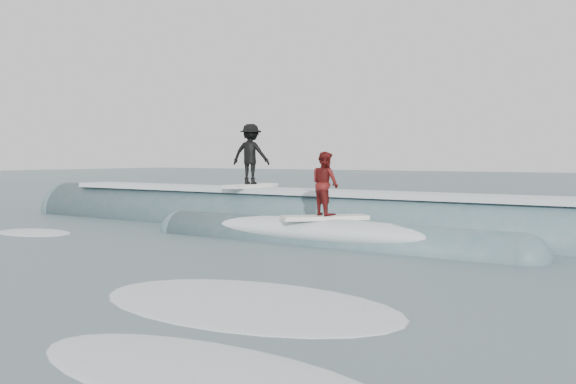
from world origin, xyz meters
The scene contains 6 objects.
ground centered at (0.00, 0.00, 0.00)m, with size 160.00×160.00×0.00m, color #3E535B.
breaking_wave centered at (0.30, 6.17, 0.04)m, with size 22.79×3.84×2.11m.
surfer_black centered at (-2.00, 6.54, 2.04)m, with size 1.26×2.00×1.86m.
surfer_red centered at (1.85, 4.34, 1.28)m, with size 1.76×1.84×1.58m.
whitewater centered at (0.88, -1.67, 0.00)m, with size 14.09×7.81×0.10m.
far_swells centered at (-0.94, 17.65, 0.00)m, with size 36.05×8.65×0.80m.
Camera 1 is at (9.45, -8.38, 2.02)m, focal length 40.00 mm.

